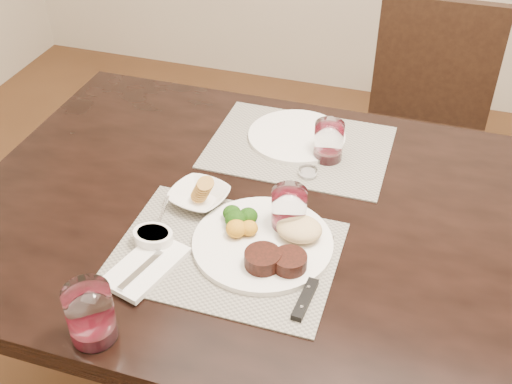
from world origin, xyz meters
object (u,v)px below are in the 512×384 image
(chair_far, at_px, (425,120))
(cracker_bowl, at_px, (199,196))
(dinner_plate, at_px, (269,242))
(steak_knife, at_px, (309,289))
(far_plate, at_px, (297,136))
(wine_glass_near, at_px, (289,212))

(chair_far, relative_size, cracker_bowl, 5.83)
(dinner_plate, bearing_deg, steak_knife, -48.41)
(dinner_plate, relative_size, steak_knife, 1.18)
(cracker_bowl, bearing_deg, chair_far, 64.43)
(chair_far, bearing_deg, cracker_bowl, -115.57)
(far_plate, bearing_deg, dinner_plate, -83.12)
(far_plate, bearing_deg, wine_glass_near, -78.15)
(dinner_plate, distance_m, cracker_bowl, 0.22)
(steak_knife, height_order, far_plate, steak_knife)
(chair_far, distance_m, far_plate, 0.74)
(steak_knife, xyz_separation_m, far_plate, (-0.16, 0.53, 0.00))
(dinner_plate, bearing_deg, far_plate, 89.22)
(far_plate, bearing_deg, cracker_bowl, -113.54)
(chair_far, height_order, steak_knife, chair_far)
(chair_far, height_order, dinner_plate, chair_far)
(dinner_plate, xyz_separation_m, wine_glass_near, (0.02, 0.07, 0.03))
(steak_knife, bearing_deg, wine_glass_near, 122.39)
(steak_knife, relative_size, cracker_bowl, 1.65)
(cracker_bowl, height_order, wine_glass_near, wine_glass_near)
(cracker_bowl, bearing_deg, far_plate, 66.46)
(dinner_plate, xyz_separation_m, far_plate, (-0.05, 0.43, -0.01))
(chair_far, xyz_separation_m, far_plate, (-0.31, -0.62, 0.26))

